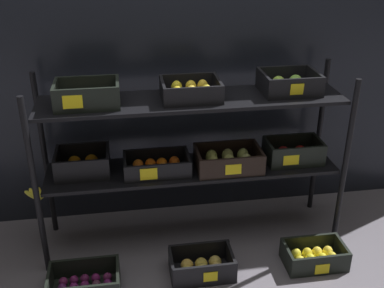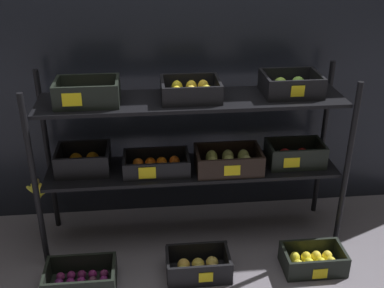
# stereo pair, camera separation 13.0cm
# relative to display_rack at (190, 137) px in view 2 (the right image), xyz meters

# --- Properties ---
(ground_plane) EXTENTS (10.00, 10.00, 0.00)m
(ground_plane) POSITION_rel_display_rack_xyz_m (0.01, 0.00, -0.68)
(ground_plane) COLOR slate
(storefront_wall) EXTENTS (4.10, 0.12, 2.17)m
(storefront_wall) POSITION_rel_display_rack_xyz_m (0.01, 0.40, 0.40)
(storefront_wall) COLOR black
(storefront_wall) RESTS_ON ground_plane
(display_rack) EXTENTS (1.84, 0.42, 1.04)m
(display_rack) POSITION_rel_display_rack_xyz_m (0.00, 0.00, 0.00)
(display_rack) COLOR black
(display_rack) RESTS_ON ground_plane
(crate_ground_plum) EXTENTS (0.37, 0.24, 0.13)m
(crate_ground_plum) POSITION_rel_display_rack_xyz_m (-0.63, -0.40, -0.64)
(crate_ground_plum) COLOR black
(crate_ground_plum) RESTS_ON ground_plane
(crate_ground_apple_gold) EXTENTS (0.35, 0.22, 0.14)m
(crate_ground_apple_gold) POSITION_rel_display_rack_xyz_m (0.01, -0.36, -0.63)
(crate_ground_apple_gold) COLOR black
(crate_ground_apple_gold) RESTS_ON ground_plane
(crate_ground_lemon) EXTENTS (0.35, 0.21, 0.13)m
(crate_ground_lemon) POSITION_rel_display_rack_xyz_m (0.66, -0.37, -0.63)
(crate_ground_lemon) COLOR black
(crate_ground_lemon) RESTS_ON ground_plane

